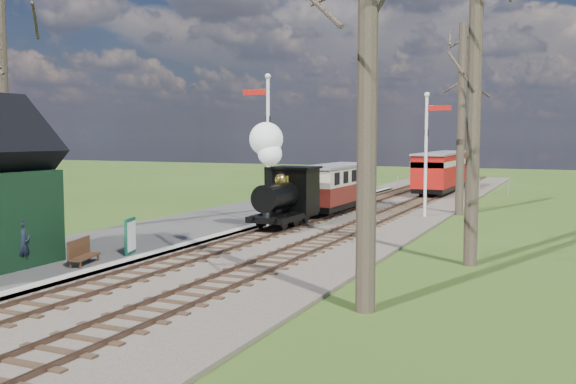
# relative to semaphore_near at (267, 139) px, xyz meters

# --- Properties ---
(distant_hills) EXTENTS (114.40, 48.00, 22.02)m
(distant_hills) POSITION_rel_semaphore_near_xyz_m (2.17, 48.38, -19.83)
(distant_hills) COLOR #385B23
(distant_hills) RESTS_ON ground
(ballast_bed) EXTENTS (8.00, 60.00, 0.10)m
(ballast_bed) POSITION_rel_semaphore_near_xyz_m (2.07, 6.00, -3.57)
(ballast_bed) COLOR brown
(ballast_bed) RESTS_ON ground
(track_near) EXTENTS (1.60, 60.00, 0.15)m
(track_near) POSITION_rel_semaphore_near_xyz_m (0.77, 6.00, -3.52)
(track_near) COLOR brown
(track_near) RESTS_ON ground
(track_far) EXTENTS (1.60, 60.00, 0.15)m
(track_far) POSITION_rel_semaphore_near_xyz_m (3.37, 6.00, -3.52)
(track_far) COLOR brown
(track_far) RESTS_ON ground
(platform) EXTENTS (5.00, 44.00, 0.20)m
(platform) POSITION_rel_semaphore_near_xyz_m (-2.73, -2.00, -3.52)
(platform) COLOR #474442
(platform) RESTS_ON ground
(coping_strip) EXTENTS (0.40, 44.00, 0.21)m
(coping_strip) POSITION_rel_semaphore_near_xyz_m (-0.43, -2.00, -3.52)
(coping_strip) COLOR #B2AD9E
(coping_strip) RESTS_ON ground
(semaphore_near) EXTENTS (1.22, 0.24, 6.22)m
(semaphore_near) POSITION_rel_semaphore_near_xyz_m (0.00, 0.00, 0.00)
(semaphore_near) COLOR silver
(semaphore_near) RESTS_ON ground
(semaphore_far) EXTENTS (1.22, 0.24, 5.72)m
(semaphore_far) POSITION_rel_semaphore_near_xyz_m (5.14, 6.00, -0.27)
(semaphore_far) COLOR silver
(semaphore_far) RESTS_ON ground
(bare_trees) EXTENTS (15.51, 22.39, 12.00)m
(bare_trees) POSITION_rel_semaphore_near_xyz_m (2.10, -5.90, 1.59)
(bare_trees) COLOR #382D23
(bare_trees) RESTS_ON ground
(fence_line) EXTENTS (12.60, 0.08, 1.00)m
(fence_line) POSITION_rel_semaphore_near_xyz_m (1.07, 20.00, -3.07)
(fence_line) COLOR slate
(fence_line) RESTS_ON ground
(locomotive) EXTENTS (1.63, 3.80, 4.07)m
(locomotive) POSITION_rel_semaphore_near_xyz_m (0.76, -0.09, -1.72)
(locomotive) COLOR black
(locomotive) RESTS_ON ground
(coach) EXTENTS (1.90, 6.52, 2.00)m
(coach) POSITION_rel_semaphore_near_xyz_m (0.77, 5.97, -2.23)
(coach) COLOR black
(coach) RESTS_ON ground
(red_carriage_a) EXTENTS (2.05, 5.07, 2.16)m
(red_carriage_a) POSITION_rel_semaphore_near_xyz_m (3.37, 16.69, -2.13)
(red_carriage_a) COLOR black
(red_carriage_a) RESTS_ON ground
(red_carriage_b) EXTENTS (2.05, 5.07, 2.16)m
(red_carriage_b) POSITION_rel_semaphore_near_xyz_m (3.37, 22.19, -2.13)
(red_carriage_b) COLOR black
(red_carriage_b) RESTS_ON ground
(sign_board) EXTENTS (0.30, 0.73, 1.09)m
(sign_board) POSITION_rel_semaphore_near_xyz_m (-0.91, -7.49, -2.88)
(sign_board) COLOR #0E432E
(sign_board) RESTS_ON platform
(bench) EXTENTS (0.68, 1.30, 0.72)m
(bench) POSITION_rel_semaphore_near_xyz_m (-1.17, -9.30, -3.09)
(bench) COLOR #492D1A
(bench) RESTS_ON platform
(person) EXTENTS (0.38, 0.54, 1.39)m
(person) POSITION_rel_semaphore_near_xyz_m (-2.08, -10.51, -2.73)
(person) COLOR #191F2E
(person) RESTS_ON platform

